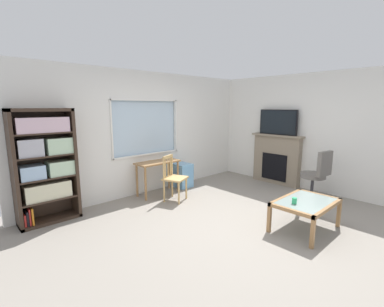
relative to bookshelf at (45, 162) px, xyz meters
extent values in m
cube|color=gray|center=(2.08, -2.12, -0.99)|extent=(6.38, 5.73, 0.02)
cube|color=white|center=(2.08, 0.24, -0.58)|extent=(5.38, 0.12, 0.82)
cube|color=white|center=(2.08, 0.24, 1.29)|extent=(5.38, 0.12, 0.57)
cube|color=white|center=(0.31, 0.24, 0.42)|extent=(1.85, 0.12, 1.18)
cube|color=white|center=(3.79, 0.24, 0.42)|extent=(1.95, 0.12, 1.18)
cube|color=silver|center=(2.03, 0.25, 0.42)|extent=(1.59, 0.02, 1.18)
cube|color=white|center=(2.03, 0.18, -0.15)|extent=(1.65, 0.06, 0.03)
cube|color=white|center=(2.03, 0.18, 0.99)|extent=(1.65, 0.06, 0.03)
cube|color=white|center=(1.23, 0.18, 0.42)|extent=(0.03, 0.06, 1.18)
cube|color=white|center=(2.82, 0.18, 0.42)|extent=(0.03, 0.06, 1.18)
cube|color=white|center=(4.83, -2.12, 0.30)|extent=(0.12, 4.93, 2.57)
cube|color=#38281E|center=(-0.43, -0.01, -0.07)|extent=(0.05, 0.38, 1.82)
cube|color=#38281E|center=(0.42, -0.01, -0.07)|extent=(0.05, 0.38, 1.82)
cube|color=#38281E|center=(0.00, -0.01, 0.81)|extent=(0.90, 0.38, 0.05)
cube|color=#38281E|center=(0.00, -0.01, -0.96)|extent=(0.90, 0.38, 0.05)
cube|color=#38281E|center=(0.00, 0.18, -0.07)|extent=(0.90, 0.02, 1.82)
cube|color=#38281E|center=(0.00, -0.01, -0.61)|extent=(0.85, 0.36, 0.02)
cube|color=#38281E|center=(0.00, -0.01, -0.25)|extent=(0.85, 0.36, 0.02)
cube|color=#38281E|center=(0.00, -0.01, 0.10)|extent=(0.85, 0.36, 0.02)
cube|color=#38281E|center=(0.00, -0.01, 0.46)|extent=(0.85, 0.36, 0.02)
cube|color=beige|center=(-0.01, -0.02, -0.46)|extent=(0.67, 0.28, 0.26)
cube|color=#9EBCDB|center=(-0.20, -0.02, -0.13)|extent=(0.34, 0.30, 0.21)
cube|color=#B7D6B2|center=(0.21, -0.02, -0.12)|extent=(0.38, 0.30, 0.23)
cube|color=#B2B2BC|center=(-0.20, -0.02, 0.25)|extent=(0.34, 0.29, 0.27)
cube|color=#B7D6B2|center=(0.22, -0.02, 0.24)|extent=(0.39, 0.30, 0.25)
cube|color=beige|center=(0.00, -0.02, 0.59)|extent=(0.73, 0.32, 0.23)
cube|color=red|center=(-0.38, -0.03, -0.84)|extent=(0.03, 0.24, 0.18)
cube|color=black|center=(-0.34, -0.03, -0.82)|extent=(0.03, 0.25, 0.22)
cube|color=red|center=(-0.31, -0.03, -0.81)|extent=(0.02, 0.24, 0.26)
cube|color=orange|center=(-0.27, -0.03, -0.80)|extent=(0.03, 0.27, 0.27)
cube|color=#A37547|center=(2.09, -0.11, -0.29)|extent=(0.93, 0.42, 0.03)
cylinder|color=#A37547|center=(1.68, -0.27, -0.64)|extent=(0.04, 0.04, 0.68)
cylinder|color=#A37547|center=(2.51, -0.27, -0.64)|extent=(0.04, 0.04, 0.68)
cylinder|color=#A37547|center=(1.68, 0.05, -0.64)|extent=(0.04, 0.04, 0.68)
cylinder|color=#A37547|center=(2.51, 0.05, -0.64)|extent=(0.04, 0.04, 0.68)
cube|color=tan|center=(2.11, -0.66, -0.53)|extent=(0.55, 0.54, 0.04)
cylinder|color=tan|center=(2.02, -0.87, -0.77)|extent=(0.04, 0.04, 0.43)
cylinder|color=tan|center=(2.33, -0.73, -0.77)|extent=(0.04, 0.04, 0.43)
cylinder|color=tan|center=(1.89, -0.58, -0.77)|extent=(0.04, 0.04, 0.43)
cylinder|color=tan|center=(2.21, -0.44, -0.77)|extent=(0.04, 0.04, 0.43)
cylinder|color=tan|center=(1.89, -0.58, -0.31)|extent=(0.04, 0.04, 0.45)
cylinder|color=tan|center=(2.21, -0.44, -0.31)|extent=(0.04, 0.04, 0.45)
cube|color=tan|center=(2.05, -0.51, -0.11)|extent=(0.34, 0.18, 0.06)
cylinder|color=tan|center=(1.95, -0.55, -0.34)|extent=(0.02, 0.02, 0.35)
cylinder|color=tan|center=(2.05, -0.51, -0.34)|extent=(0.02, 0.02, 0.35)
cylinder|color=tan|center=(2.15, -0.47, -0.34)|extent=(0.02, 0.02, 0.35)
cube|color=#72ADDB|center=(2.81, -0.06, -0.71)|extent=(0.35, 0.40, 0.55)
cube|color=gray|center=(4.68, -1.38, -0.41)|extent=(0.18, 1.15, 1.15)
cube|color=black|center=(4.58, -1.38, -0.57)|extent=(0.03, 0.63, 0.63)
cube|color=gray|center=(4.66, -1.38, 0.18)|extent=(0.26, 1.25, 0.04)
cube|color=black|center=(4.66, -1.38, 0.50)|extent=(0.05, 0.94, 0.59)
cube|color=black|center=(4.63, -1.38, 0.50)|extent=(0.01, 0.89, 0.54)
cylinder|color=slate|center=(4.22, -2.46, -0.50)|extent=(0.48, 0.48, 0.09)
cube|color=slate|center=(4.18, -2.67, -0.22)|extent=(0.41, 0.14, 0.48)
cylinder|color=#38383D|center=(4.22, -2.46, -0.74)|extent=(0.06, 0.06, 0.42)
cube|color=#38383D|center=(4.08, -2.43, -0.95)|extent=(0.28, 0.08, 0.03)
cylinder|color=#38383D|center=(3.94, -2.41, -0.96)|extent=(0.05, 0.05, 0.05)
cube|color=#38383D|center=(4.15, -2.58, -0.95)|extent=(0.16, 0.27, 0.03)
cylinder|color=#38383D|center=(4.09, -2.71, -0.96)|extent=(0.05, 0.05, 0.05)
cube|color=#38383D|center=(4.32, -2.55, -0.95)|extent=(0.22, 0.22, 0.03)
cylinder|color=#38383D|center=(4.42, -2.65, -0.96)|extent=(0.05, 0.05, 0.05)
cube|color=#38383D|center=(4.34, -2.39, -0.95)|extent=(0.27, 0.16, 0.03)
cylinder|color=#38383D|center=(4.47, -2.33, -0.96)|extent=(0.05, 0.05, 0.05)
cube|color=#38383D|center=(4.20, -2.32, -0.95)|extent=(0.08, 0.28, 0.03)
cylinder|color=#38383D|center=(4.17, -2.18, -0.96)|extent=(0.05, 0.05, 0.05)
cube|color=#8C9E99|center=(2.75, -2.98, -0.54)|extent=(0.90, 0.59, 0.02)
cube|color=#A37547|center=(2.75, -3.29, -0.56)|extent=(1.00, 0.05, 0.05)
cube|color=#A37547|center=(2.75, -2.66, -0.56)|extent=(1.00, 0.05, 0.05)
cube|color=#A37547|center=(2.27, -2.98, -0.56)|extent=(0.05, 0.69, 0.05)
cube|color=#A37547|center=(3.23, -2.98, -0.56)|extent=(0.05, 0.69, 0.05)
cube|color=#A37547|center=(2.27, -3.29, -0.78)|extent=(0.05, 0.05, 0.40)
cube|color=#A37547|center=(3.23, -3.29, -0.78)|extent=(0.05, 0.05, 0.40)
cube|color=#A37547|center=(2.27, -2.66, -0.78)|extent=(0.05, 0.05, 0.40)
cube|color=#A37547|center=(3.23, -2.66, -0.78)|extent=(0.05, 0.05, 0.40)
cylinder|color=#33B770|center=(2.50, -2.91, -0.49)|extent=(0.07, 0.07, 0.09)
camera|label=1|loc=(-1.08, -4.59, 0.87)|focal=24.82mm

